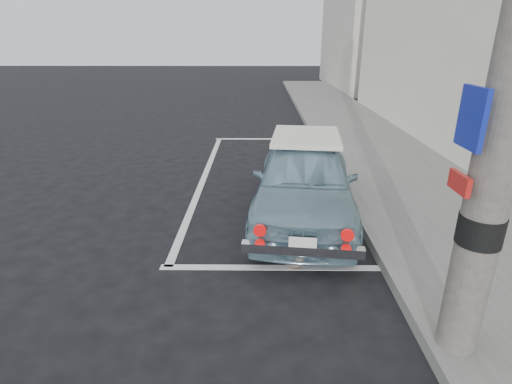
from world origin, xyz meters
TOP-DOWN VIEW (x-y plane):
  - ground at (0.00, 0.00)m, footprint 80.00×80.00m
  - sidewalk at (3.20, 2.00)m, footprint 2.80×40.00m
  - building_far at (6.35, 20.00)m, footprint 3.50×10.00m
  - pline_rear at (0.50, -0.50)m, footprint 3.00×0.12m
  - pline_front at (0.50, 6.50)m, footprint 3.00×0.12m
  - pline_side at (-0.90, 3.00)m, footprint 0.12×7.00m
  - retro_coupe at (0.99, 1.15)m, footprint 1.96×3.98m
  - cat at (0.70, -0.48)m, footprint 0.34×0.47m

SIDE VIEW (x-z plane):
  - ground at x=0.00m, z-range 0.00..0.00m
  - pline_rear at x=0.50m, z-range 0.00..0.01m
  - pline_front at x=0.50m, z-range 0.00..0.01m
  - pline_side at x=-0.90m, z-range 0.00..0.01m
  - sidewalk at x=3.20m, z-range 0.00..0.15m
  - cat at x=0.70m, z-range -0.01..0.26m
  - retro_coupe at x=0.99m, z-range 0.01..1.31m
  - building_far at x=6.35m, z-range 0.00..8.00m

